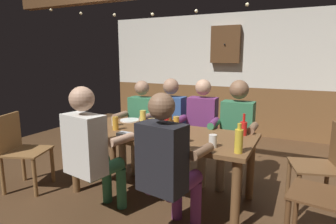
{
  "coord_description": "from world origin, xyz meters",
  "views": [
    {
      "loc": [
        1.36,
        -2.69,
        1.51
      ],
      "look_at": [
        0.0,
        0.11,
        0.91
      ],
      "focal_mm": 30.32,
      "sensor_mm": 36.0,
      "label": 1
    }
  ],
  "objects": [
    {
      "name": "ground_plane",
      "position": [
        0.0,
        0.0,
        0.0
      ],
      "size": [
        6.92,
        6.92,
        0.0
      ],
      "primitive_type": "plane",
      "color": "#4C331E"
    },
    {
      "name": "back_wall_upper",
      "position": [
        0.0,
        2.95,
        1.64
      ],
      "size": [
        5.25,
        0.12,
        1.41
      ],
      "primitive_type": "cube",
      "color": "silver"
    },
    {
      "name": "back_wall_wainscot",
      "position": [
        0.0,
        2.95,
        0.47
      ],
      "size": [
        5.25,
        0.12,
        0.94
      ],
      "primitive_type": "cube",
      "color": "brown",
      "rests_on": "ground_plane"
    },
    {
      "name": "dining_table",
      "position": [
        0.0,
        -0.08,
        0.63
      ],
      "size": [
        1.97,
        0.86,
        0.72
      ],
      "color": "brown",
      "rests_on": "ground_plane"
    },
    {
      "name": "person_0",
      "position": [
        -0.66,
        0.56,
        0.65
      ],
      "size": [
        0.49,
        0.54,
        1.2
      ],
      "rotation": [
        0.0,
        0.0,
        3.16
      ],
      "color": "#33724C",
      "rests_on": "ground_plane"
    },
    {
      "name": "person_1",
      "position": [
        -0.22,
        0.59,
        0.68
      ],
      "size": [
        0.52,
        0.49,
        1.24
      ],
      "rotation": [
        0.0,
        0.0,
        3.14
      ],
      "color": "#2D4C84",
      "rests_on": "ground_plane"
    },
    {
      "name": "person_2",
      "position": [
        0.23,
        0.58,
        0.68
      ],
      "size": [
        0.51,
        0.52,
        1.25
      ],
      "rotation": [
        0.0,
        0.0,
        3.2
      ],
      "color": "#6B2D66",
      "rests_on": "ground_plane"
    },
    {
      "name": "person_3",
      "position": [
        0.66,
        0.59,
        0.69
      ],
      "size": [
        0.52,
        0.5,
        1.25
      ],
      "rotation": [
        0.0,
        0.0,
        3.14
      ],
      "color": "#33724C",
      "rests_on": "ground_plane"
    },
    {
      "name": "person_4",
      "position": [
        -0.38,
        -0.74,
        0.7
      ],
      "size": [
        0.57,
        0.57,
        1.27
      ],
      "rotation": [
        0.0,
        0.0,
        -0.18
      ],
      "color": "silver",
      "rests_on": "ground_plane"
    },
    {
      "name": "person_5",
      "position": [
        0.41,
        -0.73,
        0.68
      ],
      "size": [
        0.56,
        0.57,
        1.25
      ],
      "rotation": [
        0.0,
        0.0,
        -0.17
      ],
      "color": "black",
      "rests_on": "ground_plane"
    },
    {
      "name": "chair_empty_near_right",
      "position": [
        1.62,
        -0.32,
        0.48
      ],
      "size": [
        0.5,
        0.5,
        0.88
      ],
      "rotation": [
        0.0,
        0.0,
        1.42
      ],
      "color": "brown",
      "rests_on": "ground_plane"
    },
    {
      "name": "chair_empty_near_left",
      "position": [
        -1.54,
        -0.63,
        0.48
      ],
      "size": [
        0.56,
        0.56,
        0.88
      ],
      "rotation": [
        0.0,
        0.0,
        -1.23
      ],
      "color": "brown",
      "rests_on": "ground_plane"
    },
    {
      "name": "chair_empty_far_end",
      "position": [
        1.59,
        0.36,
        0.48
      ],
      "size": [
        0.54,
        0.54,
        0.88
      ],
      "rotation": [
        0.0,
        0.0,
        -4.45
      ],
      "color": "brown",
      "rests_on": "ground_plane"
    },
    {
      "name": "condiment_caddy",
      "position": [
        -0.23,
        -0.4,
        0.75
      ],
      "size": [
        0.14,
        0.1,
        0.05
      ],
      "primitive_type": "cube",
      "color": "#B2B7BC",
      "rests_on": "dining_table"
    },
    {
      "name": "plate_0",
      "position": [
        -0.6,
        0.26,
        0.73
      ],
      "size": [
        0.26,
        0.26,
        0.01
      ],
      "primitive_type": "cylinder",
      "color": "white",
      "rests_on": "dining_table"
    },
    {
      "name": "bottle_0",
      "position": [
        0.9,
        -0.38,
        0.83
      ],
      "size": [
        0.07,
        0.07,
        0.26
      ],
      "color": "gold",
      "rests_on": "dining_table"
    },
    {
      "name": "bottle_1",
      "position": [
        0.18,
        -0.2,
        0.82
      ],
      "size": [
        0.06,
        0.06,
        0.25
      ],
      "color": "#593314",
      "rests_on": "dining_table"
    },
    {
      "name": "bottle_2",
      "position": [
        0.06,
        -0.04,
        0.83
      ],
      "size": [
        0.06,
        0.06,
        0.27
      ],
      "color": "red",
      "rests_on": "dining_table"
    },
    {
      "name": "bottle_3",
      "position": [
        0.82,
        0.2,
        0.8
      ],
      "size": [
        0.07,
        0.07,
        0.23
      ],
      "color": "red",
      "rests_on": "dining_table"
    },
    {
      "name": "pint_glass_0",
      "position": [
        -0.12,
        -0.05,
        0.79
      ],
      "size": [
        0.07,
        0.07,
        0.13
      ],
      "primitive_type": "cylinder",
      "color": "gold",
      "rests_on": "dining_table"
    },
    {
      "name": "pint_glass_1",
      "position": [
        -0.4,
        0.23,
        0.8
      ],
      "size": [
        0.07,
        0.07,
        0.16
      ],
      "primitive_type": "cylinder",
      "color": "#E5C64C",
      "rests_on": "dining_table"
    },
    {
      "name": "pint_glass_2",
      "position": [
        -0.5,
        -0.2,
        0.79
      ],
      "size": [
        0.07,
        0.07,
        0.15
      ],
      "primitive_type": "cylinder",
      "color": "gold",
      "rests_on": "dining_table"
    },
    {
      "name": "pint_glass_3",
      "position": [
        0.08,
        0.16,
        0.79
      ],
      "size": [
        0.07,
        0.07,
        0.14
      ],
      "primitive_type": "cylinder",
      "color": "gold",
      "rests_on": "dining_table"
    },
    {
      "name": "pint_glass_4",
      "position": [
        0.37,
        -0.3,
        0.78
      ],
      "size": [
        0.07,
        0.07,
        0.11
      ],
      "primitive_type": "cylinder",
      "color": "#4C2D19",
      "rests_on": "dining_table"
    },
    {
      "name": "pint_glass_5",
      "position": [
        0.66,
        -0.32,
        0.78
      ],
      "size": [
        0.07,
        0.07,
        0.12
      ],
      "primitive_type": "cylinder",
      "color": "white",
      "rests_on": "dining_table"
    },
    {
      "name": "pint_glass_6",
      "position": [
        -0.63,
        -0.03,
        0.77
      ],
      "size": [
        0.07,
        0.07,
        0.1
      ],
      "primitive_type": "cylinder",
      "color": "white",
      "rests_on": "dining_table"
    },
    {
      "name": "pint_glass_7",
      "position": [
        -0.06,
        0.22,
        0.78
      ],
      "size": [
        0.08,
        0.08,
        0.11
      ],
      "primitive_type": "cylinder",
      "color": "#E5C64C",
      "rests_on": "dining_table"
    },
    {
      "name": "wall_dart_cabinet",
      "position": [
        -0.09,
        2.82,
        1.76
      ],
      "size": [
        0.56,
        0.15,
        0.7
      ],
      "color": "brown"
    },
    {
      "name": "string_lights",
      "position": [
        -0.0,
        0.25,
        2.05
      ],
      "size": [
        3.71,
        0.04,
        0.19
      ],
      "color": "#F9EAB2"
    }
  ]
}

